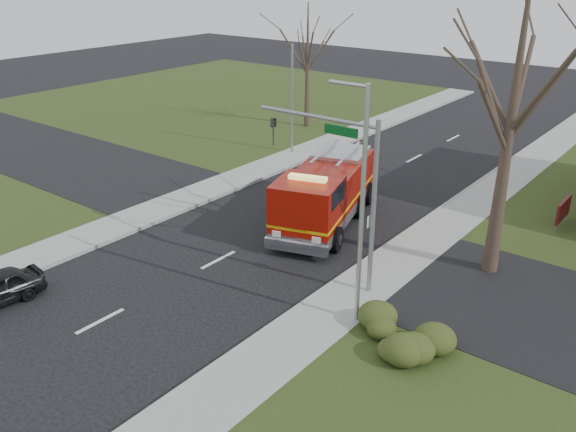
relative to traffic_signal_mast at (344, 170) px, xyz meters
The scene contains 12 objects.
ground 7.18m from the traffic_signal_mast, 163.94° to the right, with size 120.00×120.00×0.00m, color black.
sidewalk_right 4.97m from the traffic_signal_mast, 56.58° to the right, with size 2.40×80.00×0.15m, color gray.
sidewalk_left 12.41m from the traffic_signal_mast, behind, with size 2.40×80.00×0.15m, color gray.
cross_street_left 28.11m from the traffic_signal_mast, behind, with size 30.00×8.00×0.15m, color black.
health_center_sign 12.79m from the traffic_signal_mast, 64.32° to the left, with size 0.12×2.00×1.40m.
hedge_corner 6.14m from the traffic_signal_mast, 33.41° to the right, with size 2.80×2.00×0.90m, color #2C3814.
bare_tree_near 6.78m from the traffic_signal_mast, 46.37° to the left, with size 6.00×6.00×12.00m.
bare_tree_left 23.97m from the traffic_signal_mast, 129.43° to the left, with size 4.50×4.50×9.00m.
traffic_signal_mast is the anchor object (origin of this frame).
streetlight_pole 2.78m from the traffic_signal_mast, 46.02° to the right, with size 1.48×0.16×8.40m.
utility_pole_far 17.38m from the traffic_signal_mast, 133.85° to the left, with size 0.14×0.14×7.00m, color gray.
fire_engine 6.68m from the traffic_signal_mast, 131.02° to the left, with size 5.12×8.62×3.29m.
Camera 1 is at (16.52, -16.40, 11.87)m, focal length 38.00 mm.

